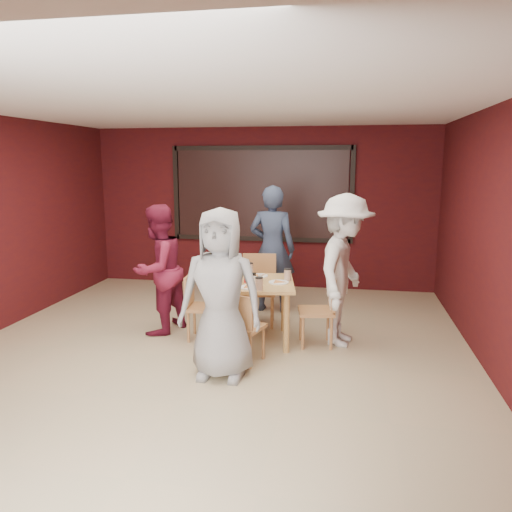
% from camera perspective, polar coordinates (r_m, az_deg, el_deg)
% --- Properties ---
extents(floor, '(7.00, 7.00, 0.00)m').
position_cam_1_polar(floor, '(5.82, -5.35, -11.55)').
color(floor, tan).
rests_on(floor, ground).
extents(window_blinds, '(3.00, 0.02, 1.50)m').
position_cam_1_polar(window_blinds, '(8.78, 0.60, 7.10)').
color(window_blinds, black).
extents(dining_table, '(1.10, 1.10, 0.91)m').
position_cam_1_polar(dining_table, '(6.13, -0.23, -3.79)').
color(dining_table, '#D7AD58').
rests_on(dining_table, floor).
extents(chair_front, '(0.48, 0.48, 0.81)m').
position_cam_1_polar(chair_front, '(5.50, -1.70, -7.78)').
color(chair_front, '#AF7544').
rests_on(chair_front, floor).
extents(chair_back, '(0.51, 0.51, 0.95)m').
position_cam_1_polar(chair_back, '(6.86, 0.34, -3.33)').
color(chair_back, '#AF7544').
rests_on(chair_back, floor).
extents(chair_left, '(0.42, 0.42, 0.82)m').
position_cam_1_polar(chair_left, '(6.31, -6.64, -5.34)').
color(chair_left, '#AF7544').
rests_on(chair_left, floor).
extents(chair_right, '(0.48, 0.48, 0.86)m').
position_cam_1_polar(chair_right, '(6.09, 7.58, -5.73)').
color(chair_right, '#AF7544').
rests_on(chair_right, floor).
extents(diner_front, '(0.87, 0.57, 1.76)m').
position_cam_1_polar(diner_front, '(5.09, -4.06, -4.35)').
color(diner_front, '#989898').
rests_on(diner_front, floor).
extents(diner_back, '(0.71, 0.50, 1.87)m').
position_cam_1_polar(diner_back, '(7.34, 1.86, 0.79)').
color(diner_back, '#2F3A54').
rests_on(diner_back, floor).
extents(diner_left, '(0.86, 0.97, 1.67)m').
position_cam_1_polar(diner_left, '(6.54, -11.12, -1.53)').
color(diner_left, maroon).
rests_on(diner_left, floor).
extents(diner_right, '(0.91, 1.30, 1.84)m').
position_cam_1_polar(diner_right, '(6.09, 10.03, -1.61)').
color(diner_right, silver).
rests_on(diner_right, floor).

